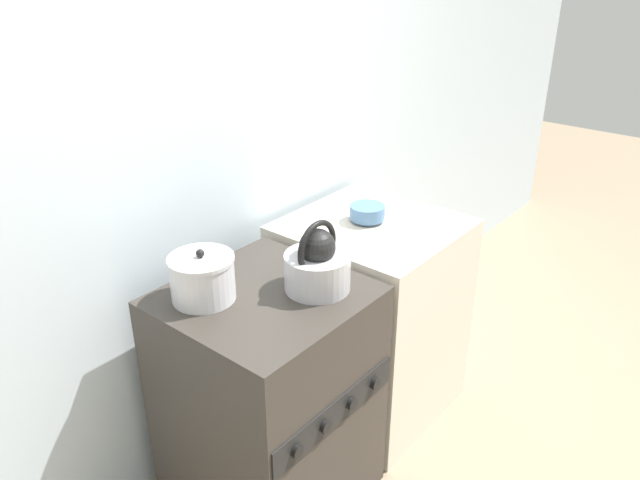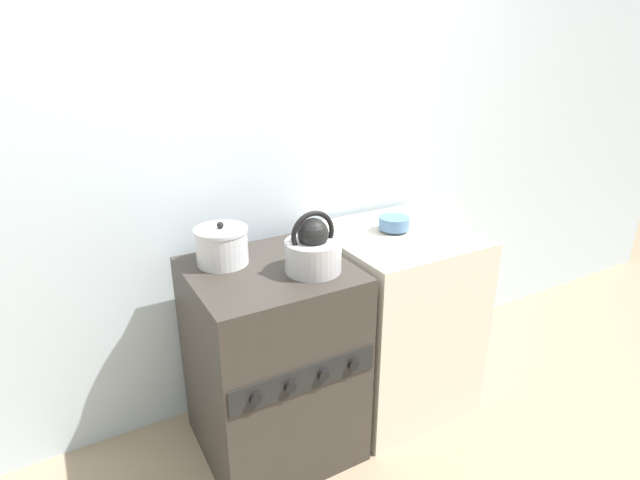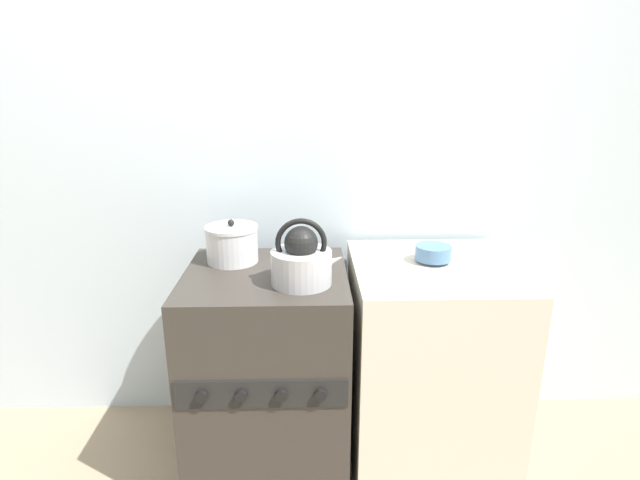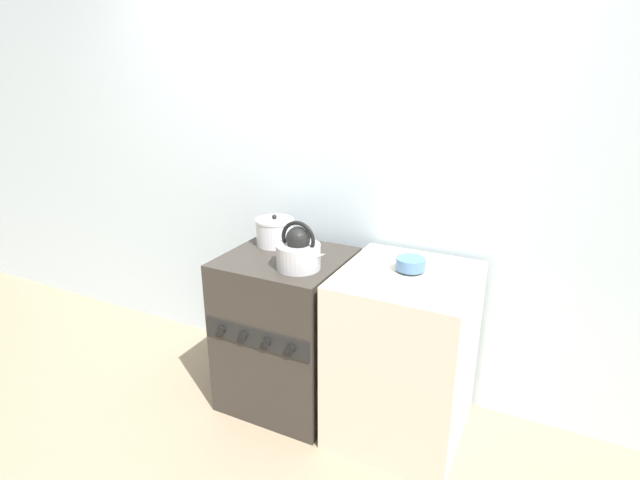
{
  "view_description": "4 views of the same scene",
  "coord_description": "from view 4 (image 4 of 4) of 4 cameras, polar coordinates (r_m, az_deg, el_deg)",
  "views": [
    {
      "loc": [
        -1.26,
        -0.97,
        1.95
      ],
      "look_at": [
        0.31,
        0.32,
        0.96
      ],
      "focal_mm": 35.0,
      "sensor_mm": 36.0,
      "label": 1
    },
    {
      "loc": [
        -0.72,
        -1.38,
        1.72
      ],
      "look_at": [
        0.22,
        0.28,
        0.97
      ],
      "focal_mm": 28.0,
      "sensor_mm": 36.0,
      "label": 2
    },
    {
      "loc": [
        0.17,
        -1.51,
        1.59
      ],
      "look_at": [
        0.21,
        0.32,
        1.01
      ],
      "focal_mm": 28.0,
      "sensor_mm": 36.0,
      "label": 3
    },
    {
      "loc": [
        1.28,
        -1.84,
        1.85
      ],
      "look_at": [
        0.21,
        0.3,
        1.02
      ],
      "focal_mm": 28.0,
      "sensor_mm": 36.0,
      "label": 4
    }
  ],
  "objects": [
    {
      "name": "ground_plane",
      "position": [
        2.9,
        -6.84,
        -20.44
      ],
      "size": [
        12.0,
        12.0,
        0.0
      ],
      "primitive_type": "plane",
      "color": "gray"
    },
    {
      "name": "wall_back",
      "position": [
        2.93,
        0.09,
        7.52
      ],
      "size": [
        7.0,
        0.06,
        2.5
      ],
      "color": "silver",
      "rests_on": "ground_plane"
    },
    {
      "name": "stove",
      "position": [
        2.86,
        -3.81,
        -10.16
      ],
      "size": [
        0.64,
        0.64,
        0.89
      ],
      "color": "#332D28",
      "rests_on": "ground_plane"
    },
    {
      "name": "counter",
      "position": [
        2.65,
        9.46,
        -12.82
      ],
      "size": [
        0.64,
        0.67,
        0.9
      ],
      "color": "beige",
      "rests_on": "ground_plane"
    },
    {
      "name": "kettle",
      "position": [
        2.49,
        -2.43,
        -1.32
      ],
      "size": [
        0.27,
        0.22,
        0.25
      ],
      "color": "#B2B2B7",
      "rests_on": "stove"
    },
    {
      "name": "cooking_pot",
      "position": [
        2.83,
        -5.18,
        0.94
      ],
      "size": [
        0.22,
        0.22,
        0.18
      ],
      "color": "silver",
      "rests_on": "stove"
    },
    {
      "name": "enamel_bowl",
      "position": [
        2.46,
        10.33,
        -2.7
      ],
      "size": [
        0.14,
        0.14,
        0.07
      ],
      "color": "#4C729E",
      "rests_on": "counter"
    }
  ]
}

